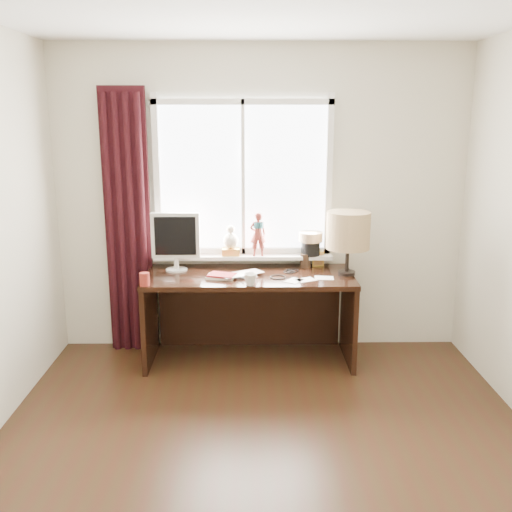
{
  "coord_description": "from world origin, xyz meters",
  "views": [
    {
      "loc": [
        -0.1,
        -2.86,
        2.01
      ],
      "look_at": [
        -0.05,
        1.25,
        1.0
      ],
      "focal_mm": 40.0,
      "sensor_mm": 36.0,
      "label": 1
    }
  ],
  "objects_px": {
    "table_lamp": "(348,231)",
    "red_cup": "(145,279)",
    "laptop": "(241,275)",
    "desk": "(249,299)",
    "mug": "(250,279)",
    "monitor": "(176,238)"
  },
  "relations": [
    {
      "from": "mug",
      "to": "table_lamp",
      "type": "xyz_separation_m",
      "value": [
        0.79,
        0.29,
        0.31
      ]
    },
    {
      "from": "laptop",
      "to": "desk",
      "type": "relative_size",
      "value": 0.21
    },
    {
      "from": "table_lamp",
      "to": "mug",
      "type": "bearing_deg",
      "value": -159.88
    },
    {
      "from": "table_lamp",
      "to": "laptop",
      "type": "bearing_deg",
      "value": -177.13
    },
    {
      "from": "laptop",
      "to": "monitor",
      "type": "relative_size",
      "value": 0.74
    },
    {
      "from": "laptop",
      "to": "mug",
      "type": "bearing_deg",
      "value": -106.08
    },
    {
      "from": "desk",
      "to": "mug",
      "type": "bearing_deg",
      "value": -88.94
    },
    {
      "from": "laptop",
      "to": "monitor",
      "type": "distance_m",
      "value": 0.64
    },
    {
      "from": "table_lamp",
      "to": "red_cup",
      "type": "bearing_deg",
      "value": -169.74
    },
    {
      "from": "mug",
      "to": "red_cup",
      "type": "xyz_separation_m",
      "value": [
        -0.81,
        0.0,
        0.0
      ]
    },
    {
      "from": "table_lamp",
      "to": "desk",
      "type": "bearing_deg",
      "value": 172.25
    },
    {
      "from": "laptop",
      "to": "desk",
      "type": "height_order",
      "value": "laptop"
    },
    {
      "from": "desk",
      "to": "table_lamp",
      "type": "height_order",
      "value": "table_lamp"
    },
    {
      "from": "laptop",
      "to": "desk",
      "type": "xyz_separation_m",
      "value": [
        0.06,
        0.15,
        -0.26
      ]
    },
    {
      "from": "mug",
      "to": "table_lamp",
      "type": "height_order",
      "value": "table_lamp"
    },
    {
      "from": "mug",
      "to": "table_lamp",
      "type": "relative_size",
      "value": 0.19
    },
    {
      "from": "laptop",
      "to": "red_cup",
      "type": "bearing_deg",
      "value": 166.29
    },
    {
      "from": "desk",
      "to": "monitor",
      "type": "relative_size",
      "value": 3.47
    },
    {
      "from": "monitor",
      "to": "table_lamp",
      "type": "relative_size",
      "value": 0.94
    },
    {
      "from": "mug",
      "to": "monitor",
      "type": "xyz_separation_m",
      "value": [
        -0.62,
        0.43,
        0.23
      ]
    },
    {
      "from": "red_cup",
      "to": "table_lamp",
      "type": "distance_m",
      "value": 1.65
    },
    {
      "from": "red_cup",
      "to": "laptop",
      "type": "bearing_deg",
      "value": 18.44
    }
  ]
}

